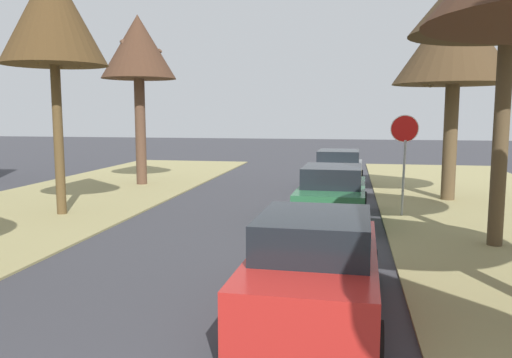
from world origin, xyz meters
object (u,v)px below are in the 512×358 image
Objects in this scene: stop_sign_far at (404,143)px; street_tree_left_far at (138,50)px; street_tree_right_far at (455,41)px; parked_sedan_green at (332,195)px; street_tree_left_mid_b at (52,15)px; parked_sedan_red at (315,267)px; parked_sedan_white at (339,171)px.

street_tree_left_far reaches higher than stop_sign_far.
street_tree_right_far is 7.32m from parked_sedan_green.
street_tree_left_mid_b is (-10.02, -1.59, 3.65)m from stop_sign_far.
stop_sign_far is 8.29m from parked_sedan_red.
parked_sedan_red is (-2.03, -7.90, -1.46)m from stop_sign_far.
street_tree_left_far is at bearing 171.34° from street_tree_right_far.
street_tree_right_far is at bearing -8.66° from street_tree_left_far.
parked_sedan_red is (8.23, -12.96, -4.92)m from street_tree_left_far.
street_tree_right_far is 0.99× the size of street_tree_left_far.
parked_sedan_green is (-3.86, -4.04, -4.74)m from street_tree_right_far.
parked_sedan_red is at bearing -90.15° from parked_sedan_green.
street_tree_left_far is (-12.11, 1.84, 0.18)m from street_tree_right_far.
street_tree_left_far is 1.58× the size of parked_sedan_green.
parked_sedan_white is (8.28, 0.44, -4.92)m from street_tree_left_far.
parked_sedan_white is at bearing 149.17° from street_tree_right_far.
parked_sedan_red is at bearing -109.25° from street_tree_right_far.
stop_sign_far is 2.62m from parked_sedan_green.
parked_sedan_green is 6.32m from parked_sedan_white.
stop_sign_far is 0.42× the size of street_tree_right_far.
parked_sedan_red is 13.40m from parked_sedan_white.
stop_sign_far is 0.40× the size of street_tree_left_mid_b.
street_tree_right_far is at bearing -30.83° from parked_sedan_white.
stop_sign_far is 0.66× the size of parked_sedan_red.
parked_sedan_green is at bearing -35.50° from street_tree_left_far.
street_tree_right_far is 1.57× the size of parked_sedan_green.
parked_sedan_green is at bearing -90.30° from parked_sedan_white.
street_tree_right_far is 1.57× the size of parked_sedan_red.
parked_sedan_white is (8.04, 7.09, -5.11)m from street_tree_left_mid_b.
street_tree_right_far reaches higher than parked_sedan_green.
street_tree_left_far reaches higher than parked_sedan_green.
stop_sign_far is 10.79m from street_tree_left_mid_b.
stop_sign_far is 0.66× the size of parked_sedan_green.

